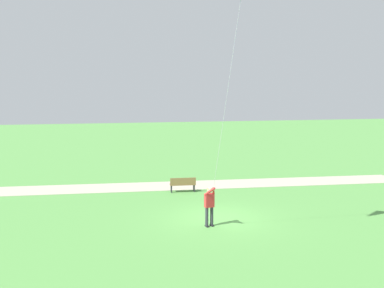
{
  "coord_description": "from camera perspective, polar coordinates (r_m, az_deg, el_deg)",
  "views": [
    {
      "loc": [
        -17.49,
        5.1,
        5.81
      ],
      "look_at": [
        -0.49,
        1.34,
        3.58
      ],
      "focal_mm": 37.95,
      "sensor_mm": 36.0,
      "label": 1
    }
  ],
  "objects": [
    {
      "name": "park_bench_near_walkway",
      "position": [
        23.75,
        -1.3,
        -5.58
      ],
      "size": [
        0.55,
        1.53,
        0.88
      ],
      "color": "olive",
      "rests_on": "ground"
    },
    {
      "name": "walkway_path",
      "position": [
        25.35,
        -5.15,
        -5.94
      ],
      "size": [
        4.69,
        32.09,
        0.02
      ],
      "primitive_type": "cube",
      "rotation": [
        0.0,
        0.0,
        -0.07
      ],
      "color": "#B7AD99",
      "rests_on": "ground"
    },
    {
      "name": "ground_plane",
      "position": [
        19.13,
        3.66,
        -10.38
      ],
      "size": [
        120.0,
        120.0,
        0.0
      ],
      "primitive_type": "plane",
      "color": "#569947"
    },
    {
      "name": "person_kite_flyer",
      "position": [
        17.73,
        2.48,
        -8.28
      ],
      "size": [
        0.63,
        0.51,
        1.83
      ],
      "color": "#232328",
      "rests_on": "ground"
    }
  ]
}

